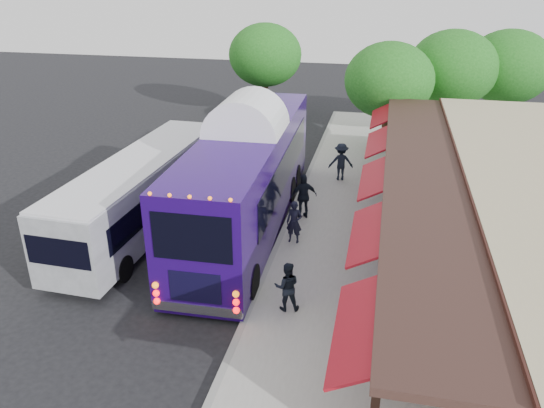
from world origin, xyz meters
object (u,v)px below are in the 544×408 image
Objects in this scene: ped_a at (294,222)px; ped_b at (287,286)px; ped_c at (304,196)px; sign_board at (351,335)px; ped_d at (341,162)px; coach_bus at (248,172)px; city_bus at (143,190)px.

ped_b is (0.52, -4.15, -0.03)m from ped_a.
ped_c reaches higher than sign_board.
ped_d is 12.55m from sign_board.
ped_b is at bearing -79.86° from ped_a.
ped_c reaches higher than ped_d.
coach_bus is at bearing 150.97° from ped_a.
ped_a is at bearing 112.37° from sign_board.
coach_bus is at bearing 48.01° from ped_d.
ped_c is (2.05, 0.85, -1.16)m from coach_bus.
coach_bus is at bearing 17.34° from city_bus.
ped_d reaches higher than ped_a.
ped_b is (2.57, -5.43, -1.31)m from coach_bus.
ped_d is 1.81× the size of sign_board.
ped_d is (0.52, 10.75, 0.12)m from ped_b.
sign_board is (2.50, -5.86, -0.13)m from ped_a.
coach_bus reaches higher than ped_a.
city_bus is 9.44m from ped_d.
ped_c is at bearing 21.08° from coach_bus.
city_bus is 5.94m from ped_a.
city_bus is 6.06× the size of ped_d.
sign_board is at bearing -58.87° from coach_bus.
ped_a is at bearing -95.85° from ped_b.
ped_b is 6.30m from ped_c.
ped_a is at bearing 69.20° from ped_d.
coach_bus is 1.22× the size of city_bus.
coach_bus reaches higher than ped_d.
ped_d is (1.04, 6.60, 0.09)m from ped_a.
coach_bus reaches higher than city_bus.
ped_a is (5.90, -0.23, -0.64)m from city_bus.
city_bus is at bearing -47.33° from ped_b.
city_bus is 7.01× the size of ped_b.
ped_b is (6.43, -4.38, -0.67)m from city_bus.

